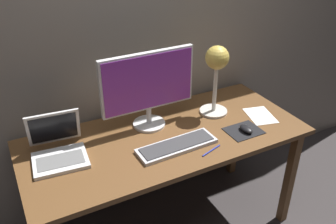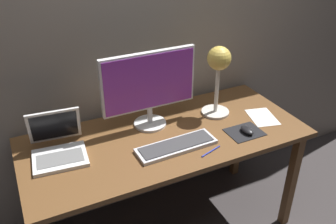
# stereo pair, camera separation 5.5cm
# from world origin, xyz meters

# --- Properties ---
(back_wall) EXTENTS (4.80, 0.06, 2.60)m
(back_wall) POSITION_xyz_m (0.00, 0.40, 1.30)
(back_wall) COLOR gray
(back_wall) RESTS_ON ground
(desk) EXTENTS (1.60, 0.70, 0.74)m
(desk) POSITION_xyz_m (0.00, 0.00, 0.66)
(desk) COLOR brown
(desk) RESTS_ON ground
(monitor) EXTENTS (0.55, 0.19, 0.45)m
(monitor) POSITION_xyz_m (-0.03, 0.14, 1.00)
(monitor) COLOR silver
(monitor) RESTS_ON desk
(keyboard_main) EXTENTS (0.44, 0.15, 0.03)m
(keyboard_main) POSITION_xyz_m (-0.00, -0.13, 0.75)
(keyboard_main) COLOR silver
(keyboard_main) RESTS_ON desk
(laptop) EXTENTS (0.30, 0.31, 0.23)m
(laptop) POSITION_xyz_m (-0.58, 0.10, 0.80)
(laptop) COLOR silver
(laptop) RESTS_ON desk
(desk_lamp) EXTENTS (0.17, 0.17, 0.43)m
(desk_lamp) POSITION_xyz_m (0.39, 0.09, 1.05)
(desk_lamp) COLOR beige
(desk_lamp) RESTS_ON desk
(mousepad) EXTENTS (0.20, 0.16, 0.00)m
(mousepad) POSITION_xyz_m (0.42, -0.17, 0.74)
(mousepad) COLOR black
(mousepad) RESTS_ON desk
(mouse) EXTENTS (0.06, 0.10, 0.03)m
(mouse) POSITION_xyz_m (0.43, -0.18, 0.76)
(mouse) COLOR black
(mouse) RESTS_ON mousepad
(paper_sheet_by_keyboard) EXTENTS (0.20, 0.24, 0.00)m
(paper_sheet_by_keyboard) POSITION_xyz_m (0.62, -0.08, 0.74)
(paper_sheet_by_keyboard) COLOR white
(paper_sheet_by_keyboard) RESTS_ON desk
(pen) EXTENTS (0.14, 0.05, 0.01)m
(pen) POSITION_xyz_m (0.15, -0.25, 0.74)
(pen) COLOR #2633A5
(pen) RESTS_ON desk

